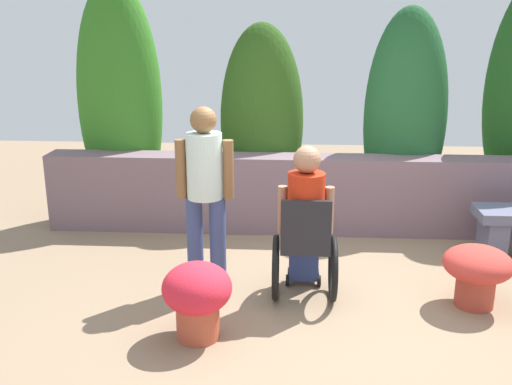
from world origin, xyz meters
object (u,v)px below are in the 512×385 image
(person_in_wheelchair, at_px, (305,228))
(person_standing_companion, at_px, (205,187))
(flower_pot_terracotta_by_wall, at_px, (197,295))
(flower_pot_purple_near, at_px, (477,270))

(person_in_wheelchair, bearing_deg, person_standing_companion, 169.36)
(person_standing_companion, height_order, flower_pot_terracotta_by_wall, person_standing_companion)
(flower_pot_terracotta_by_wall, bearing_deg, person_standing_companion, 93.58)
(person_in_wheelchair, distance_m, flower_pot_purple_near, 1.44)
(person_standing_companion, xyz_separation_m, flower_pot_purple_near, (2.26, -0.20, -0.61))
(person_in_wheelchair, height_order, flower_pot_terracotta_by_wall, person_in_wheelchair)
(person_in_wheelchair, bearing_deg, flower_pot_purple_near, -4.55)
(flower_pot_purple_near, height_order, flower_pot_terracotta_by_wall, flower_pot_terracotta_by_wall)
(person_standing_companion, relative_size, flower_pot_purple_near, 2.86)
(flower_pot_purple_near, bearing_deg, flower_pot_terracotta_by_wall, -163.62)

